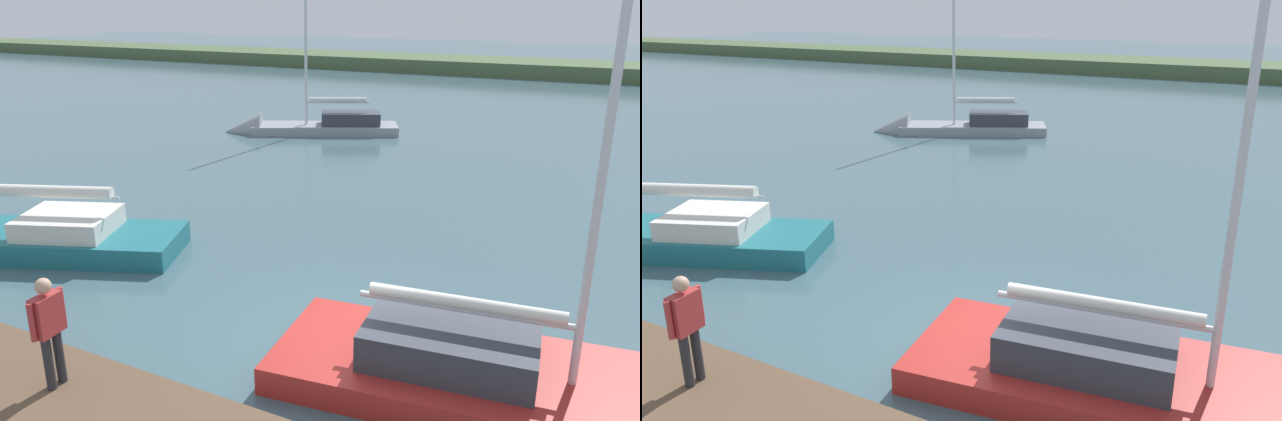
{
  "view_description": "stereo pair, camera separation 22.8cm",
  "coord_description": "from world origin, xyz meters",
  "views": [
    {
      "loc": [
        -4.4,
        9.3,
        6.09
      ],
      "look_at": [
        1.87,
        -2.73,
        1.59
      ],
      "focal_mm": 35.23,
      "sensor_mm": 36.0,
      "label": 1
    },
    {
      "loc": [
        -4.6,
        9.19,
        6.09
      ],
      "look_at": [
        1.87,
        -2.73,
        1.59
      ],
      "focal_mm": 35.23,
      "sensor_mm": 36.0,
      "label": 2
    }
  ],
  "objects": [
    {
      "name": "person_on_dock",
      "position": [
        2.88,
        3.9,
        1.63
      ],
      "size": [
        0.26,
        0.66,
        1.75
      ],
      "rotation": [
        0.0,
        0.0,
        0.09
      ],
      "color": "#28282D",
      "rests_on": "dock_pier"
    },
    {
      "name": "far_shoreline",
      "position": [
        0.0,
        -49.83,
        0.0
      ],
      "size": [
        180.0,
        8.0,
        2.4
      ],
      "primitive_type": "cube",
      "color": "#4C603D",
      "rests_on": "ground_plane"
    },
    {
      "name": "sailboat_behind_pier",
      "position": [
        10.58,
        -17.3,
        0.18
      ],
      "size": [
        8.44,
        5.56,
        9.68
      ],
      "rotation": [
        0.0,
        0.0,
        0.46
      ],
      "color": "gray",
      "rests_on": "ground_plane"
    },
    {
      "name": "ground_plane",
      "position": [
        0.0,
        0.0,
        0.0
      ],
      "size": [
        200.0,
        200.0,
        0.0
      ],
      "primitive_type": "plane",
      "color": "#42606B"
    }
  ]
}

